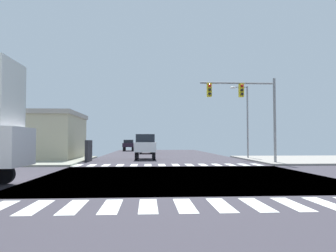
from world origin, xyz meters
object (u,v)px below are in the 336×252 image
at_px(street_lamp, 245,115).
at_px(sedan_outer_2, 129,144).
at_px(traffic_signal_mast, 246,101).
at_px(sedan_trailing_1, 146,145).
at_px(suv_leading_2, 145,144).

xyz_separation_m(street_lamp, sedan_outer_2, (-12.54, 24.45, -3.15)).
bearing_deg(traffic_signal_mast, sedan_trailing_1, 110.91).
xyz_separation_m(traffic_signal_mast, suv_leading_2, (-7.64, 6.57, -3.39)).
relative_size(traffic_signal_mast, sedan_trailing_1, 1.51).
relative_size(street_lamp, sedan_trailing_1, 1.63).
bearing_deg(sedan_trailing_1, traffic_signal_mast, 110.91).
xyz_separation_m(street_lamp, sedan_trailing_1, (-9.54, 13.41, -3.15)).
distance_m(traffic_signal_mast, sedan_trailing_1, 21.73).
bearing_deg(traffic_signal_mast, sedan_outer_2, 108.92).
relative_size(suv_leading_2, sedan_trailing_1, 1.07).
bearing_deg(sedan_trailing_1, street_lamp, 125.43).
height_order(traffic_signal_mast, sedan_trailing_1, traffic_signal_mast).
bearing_deg(traffic_signal_mast, suv_leading_2, 139.30).
height_order(sedan_trailing_1, sedan_outer_2, same).
xyz_separation_m(sedan_trailing_1, sedan_outer_2, (-3.00, 11.04, 0.00)).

